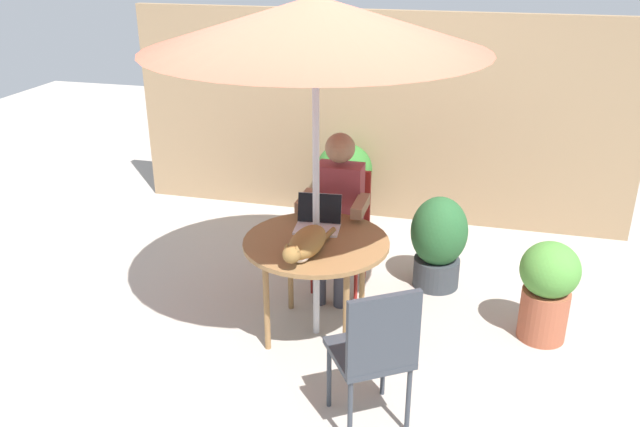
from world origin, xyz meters
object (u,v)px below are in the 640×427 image
object	(u,v)px
cat	(306,244)
potted_plant_near_fence	(547,287)
person_seated	(337,206)
patio_umbrella	(316,24)
laptop	(318,218)
chair_empty	(375,348)
potted_plant_by_chair	(344,177)
potted_plant_corner	(438,241)
chair_occupied	(342,219)
patio_table	(316,249)

from	to	relation	value
cat	potted_plant_near_fence	distance (m)	1.67
person_seated	patio_umbrella	bearing A→B (deg)	-90.00
cat	potted_plant_near_fence	world-z (taller)	cat
person_seated	laptop	size ratio (longest dim) A/B	3.86
chair_empty	potted_plant_by_chair	world-z (taller)	chair_empty
potted_plant_near_fence	potted_plant_corner	size ratio (longest dim) A/B	0.96
potted_plant_corner	chair_empty	bearing A→B (deg)	-96.21
chair_empty	potted_plant_corner	size ratio (longest dim) A/B	1.22
chair_occupied	potted_plant_by_chair	distance (m)	1.17
chair_occupied	potted_plant_corner	distance (m)	0.76
person_seated	laptop	bearing A→B (deg)	-96.10
chair_occupied	cat	bearing A→B (deg)	-90.28
person_seated	potted_plant_corner	size ratio (longest dim) A/B	1.68
chair_occupied	potted_plant_corner	world-z (taller)	chair_occupied
chair_occupied	potted_plant_near_fence	distance (m)	1.58
chair_empty	potted_plant_corner	xyz separation A→B (m)	(0.19, 1.73, -0.15)
person_seated	chair_occupied	bearing A→B (deg)	90.00
patio_umbrella	potted_plant_by_chair	size ratio (longest dim) A/B	2.88
chair_empty	potted_plant_by_chair	distance (m)	2.87
potted_plant_corner	patio_umbrella	bearing A→B (deg)	-129.89
patio_umbrella	person_seated	world-z (taller)	patio_umbrella
patio_umbrella	cat	size ratio (longest dim) A/B	3.47
chair_occupied	cat	xyz separation A→B (m)	(-0.00, -1.01, 0.26)
chair_occupied	chair_empty	world-z (taller)	same
patio_table	laptop	bearing A→B (deg)	100.93
cat	potted_plant_corner	xyz separation A→B (m)	(0.74, 1.12, -0.40)
patio_table	person_seated	world-z (taller)	person_seated
patio_table	patio_umbrella	distance (m)	1.44
patio_table	laptop	size ratio (longest dim) A/B	2.99
chair_occupied	chair_empty	xyz separation A→B (m)	(0.55, -1.62, 0.00)
patio_umbrella	laptop	bearing A→B (deg)	100.93
laptop	potted_plant_by_chair	size ratio (longest dim) A/B	0.41
laptop	potted_plant_near_fence	xyz separation A→B (m)	(1.55, 0.11, -0.38)
patio_table	chair_occupied	size ratio (longest dim) A/B	1.06
chair_occupied	person_seated	world-z (taller)	person_seated
chair_occupied	potted_plant_by_chair	bearing A→B (deg)	101.73
laptop	patio_umbrella	bearing A→B (deg)	-79.07
laptop	chair_empty	bearing A→B (deg)	-60.97
patio_table	potted_plant_by_chair	distance (m)	1.94
patio_table	potted_plant_near_fence	distance (m)	1.56
person_seated	cat	bearing A→B (deg)	-90.33
chair_occupied	potted_plant_corner	size ratio (longest dim) A/B	1.22
patio_table	chair_empty	bearing A→B (deg)	-57.04
cat	potted_plant_by_chair	bearing A→B (deg)	96.16
cat	potted_plant_near_fence	bearing A→B (deg)	20.66
person_seated	potted_plant_near_fence	world-z (taller)	person_seated
person_seated	cat	size ratio (longest dim) A/B	1.93
patio_table	potted_plant_corner	xyz separation A→B (m)	(0.74, 0.88, -0.26)
patio_table	chair_occupied	world-z (taller)	chair_occupied
person_seated	potted_plant_near_fence	xyz separation A→B (m)	(1.51, -0.28, -0.32)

